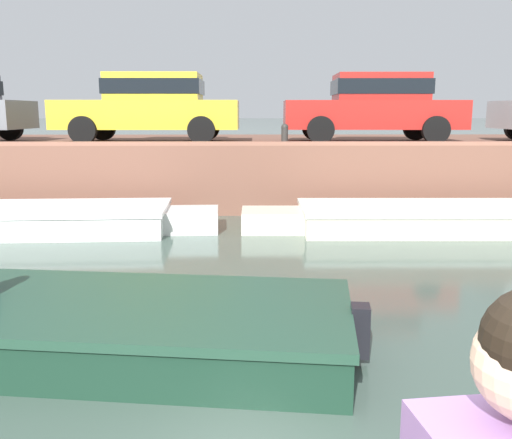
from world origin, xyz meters
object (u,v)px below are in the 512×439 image
boat_moored_central_cream (439,218)px  motorboat_passing (36,323)px  boat_moored_west_white (46,219)px  car_centre_red (375,105)px  mooring_bollard_mid (285,134)px  car_left_inner_yellow (151,105)px

boat_moored_central_cream → motorboat_passing: size_ratio=1.05×
boat_moored_west_white → car_centre_red: bearing=25.5°
car_centre_red → mooring_bollard_mid: car_centre_red is taller
boat_moored_central_cream → motorboat_passing: 7.60m
mooring_bollard_mid → car_centre_red: bearing=31.5°
boat_moored_west_white → car_left_inner_yellow: size_ratio=1.41×
boat_moored_west_white → car_left_inner_yellow: car_left_inner_yellow is taller
mooring_bollard_mid → boat_moored_central_cream: bearing=-32.8°
motorboat_passing → boat_moored_west_white: bearing=108.3°
motorboat_passing → car_left_inner_yellow: car_left_inner_yellow is taller
boat_moored_central_cream → car_left_inner_yellow: (-5.75, 3.09, 2.08)m
boat_moored_west_white → mooring_bollard_mid: bearing=22.3°
boat_moored_central_cream → mooring_bollard_mid: 3.58m
car_left_inner_yellow → car_centre_red: size_ratio=1.01×
car_left_inner_yellow → mooring_bollard_mid: car_left_inner_yellow is taller
car_left_inner_yellow → motorboat_passing: bearing=-88.0°
boat_moored_central_cream → motorboat_passing: bearing=-135.8°
motorboat_passing → mooring_bollard_mid: bearing=69.0°
boat_moored_central_cream → car_centre_red: (-0.59, 3.09, 2.08)m
boat_moored_central_cream → motorboat_passing: motorboat_passing is taller
boat_moored_west_white → car_centre_red: car_centre_red is taller
boat_moored_central_cream → mooring_bollard_mid: bearing=147.2°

